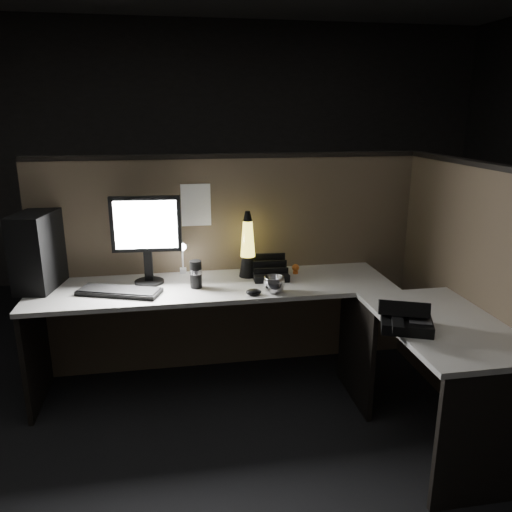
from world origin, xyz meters
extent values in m
plane|color=black|center=(0.00, 0.00, 0.00)|extent=(6.00, 6.00, 0.00)
plane|color=#282623|center=(0.00, 3.00, 1.35)|extent=(6.00, 0.00, 6.00)
cube|color=brown|center=(0.00, 0.93, 0.75)|extent=(2.66, 0.06, 1.50)
cube|color=brown|center=(1.33, 0.10, 0.75)|extent=(0.06, 1.66, 1.50)
cube|color=#BCB9B1|center=(-0.15, 0.60, 0.71)|extent=(2.30, 0.60, 0.03)
cube|color=#BCB9B1|center=(1.00, -0.20, 0.71)|extent=(0.60, 1.00, 0.03)
cube|color=black|center=(-1.28, 0.60, 0.35)|extent=(0.03, 0.55, 0.70)
cube|color=black|center=(1.00, -0.68, 0.35)|extent=(0.55, 0.03, 0.70)
cube|color=black|center=(0.72, 0.30, 0.35)|extent=(0.03, 0.55, 0.70)
cube|color=black|center=(-1.22, 0.77, 0.97)|extent=(0.28, 0.48, 0.48)
cylinder|color=black|center=(-0.56, 0.70, 0.74)|extent=(0.19, 0.19, 0.02)
cube|color=black|center=(-0.56, 0.72, 0.85)|extent=(0.06, 0.05, 0.21)
cube|color=black|center=(-0.56, 0.72, 1.12)|extent=(0.44, 0.07, 0.36)
cube|color=white|center=(-0.56, 0.70, 1.12)|extent=(0.39, 0.03, 0.30)
cube|color=black|center=(-0.73, 0.53, 0.74)|extent=(0.53, 0.33, 0.02)
ellipsoid|color=black|center=(0.07, 0.37, 0.75)|extent=(0.10, 0.07, 0.04)
cube|color=silver|center=(-0.34, 0.88, 0.75)|extent=(0.04, 0.05, 0.03)
cylinder|color=silver|center=(-0.34, 0.88, 0.86)|extent=(0.01, 0.01, 0.20)
cylinder|color=silver|center=(-0.34, 0.81, 0.96)|extent=(0.01, 0.13, 0.01)
sphere|color=white|center=(-0.34, 0.74, 0.95)|extent=(0.05, 0.05, 0.05)
cube|color=black|center=(0.23, 0.66, 0.75)|extent=(0.24, 0.21, 0.05)
cube|color=black|center=(0.23, 0.63, 0.79)|extent=(0.23, 0.03, 0.08)
cube|color=black|center=(0.23, 0.73, 0.83)|extent=(0.23, 0.03, 0.15)
cone|color=black|center=(0.09, 0.73, 0.80)|extent=(0.12, 0.12, 0.14)
cone|color=yellow|center=(0.09, 0.73, 0.99)|extent=(0.10, 0.10, 0.24)
sphere|color=#915415|center=(0.09, 0.73, 0.91)|extent=(0.05, 0.05, 0.05)
sphere|color=#915415|center=(0.09, 0.73, 1.00)|extent=(0.03, 0.03, 0.03)
cone|color=black|center=(0.09, 0.73, 1.14)|extent=(0.06, 0.06, 0.07)
cylinder|color=black|center=(-0.26, 0.56, 0.82)|extent=(0.08, 0.08, 0.18)
imported|color=silver|center=(0.20, 0.39, 0.78)|extent=(0.13, 0.13, 0.10)
sphere|color=orange|center=(0.42, 0.73, 0.77)|extent=(0.05, 0.05, 0.05)
cube|color=white|center=(-0.23, 0.90, 1.20)|extent=(0.20, 0.00, 0.28)
cube|color=black|center=(0.76, -0.25, 0.76)|extent=(0.32, 0.30, 0.05)
cube|color=black|center=(0.76, -0.20, 0.82)|extent=(0.29, 0.23, 0.12)
cube|color=black|center=(0.68, -0.30, 0.79)|extent=(0.12, 0.19, 0.04)
cube|color=#3F3F42|center=(0.81, -0.28, 0.79)|extent=(0.14, 0.14, 0.00)
camera|label=1|loc=(-0.40, -2.43, 1.80)|focal=35.00mm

